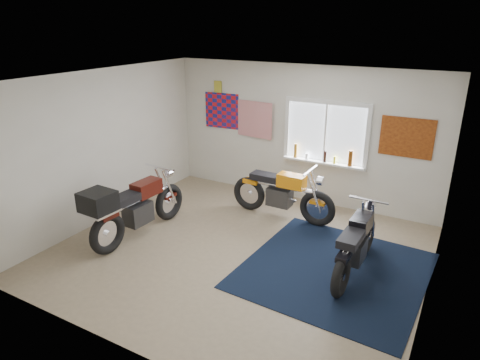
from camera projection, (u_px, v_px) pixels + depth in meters
The scene contains 10 objects.
ground at pixel (239, 251), 6.83m from camera, with size 5.50×5.50×0.00m, color #9E896B.
room_shell at pixel (239, 153), 6.25m from camera, with size 5.50×5.50×5.50m.
navy_rug at pixel (334, 270), 6.31m from camera, with size 2.50×2.60×0.01m, color black.
window_assembly at pixel (325, 137), 8.13m from camera, with size 1.66×0.17×1.26m.
oil_bottles at pixel (327, 156), 8.16m from camera, with size 1.17×0.09×0.30m.
flag_display at pixel (218, 87), 8.96m from camera, with size 1.60×0.10×1.17m.
triumph_poster at pixel (407, 138), 7.42m from camera, with size 0.90×0.03×0.70m, color #A54C14.
yellow_triumph at pixel (282, 194), 7.87m from camera, with size 2.05×0.62×1.03m.
black_chrome_bike at pixel (356, 246), 6.12m from camera, with size 0.58×1.91×0.98m.
maroon_tourer at pixel (132, 208), 7.04m from camera, with size 0.65×2.14×1.09m.
Camera 1 is at (2.93, -5.22, 3.47)m, focal length 32.00 mm.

